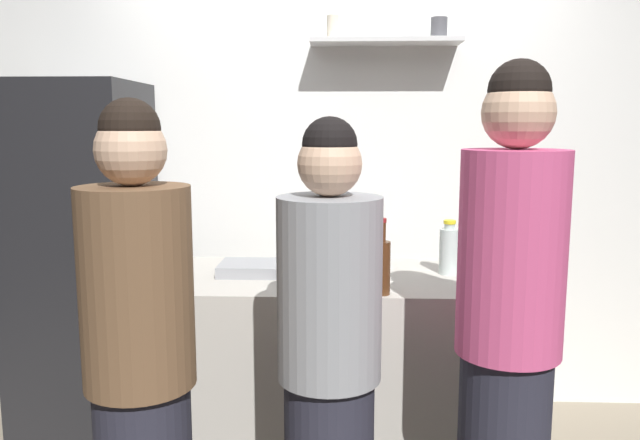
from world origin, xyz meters
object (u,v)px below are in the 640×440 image
object	(u,v)px
baking_pan	(258,268)
person_pink_top	(508,337)
water_bottle_plastic	(449,250)
person_grey_hoodie	(329,367)
refrigerator	(83,259)
utensil_holder	(335,279)
wine_bottle_dark_glass	(370,243)
person_brown_jacket	(141,372)
wine_bottle_amber_glass	(382,265)

from	to	relation	value
baking_pan	person_pink_top	distance (m)	1.20
water_bottle_plastic	person_grey_hoodie	size ratio (longest dim) A/B	0.15
refrigerator	utensil_holder	size ratio (longest dim) A/B	8.04
baking_pan	person_grey_hoodie	xyz separation A→B (m)	(0.35, -0.79, -0.15)
utensil_holder	water_bottle_plastic	world-z (taller)	water_bottle_plastic
baking_pan	water_bottle_plastic	size ratio (longest dim) A/B	1.38
baking_pan	wine_bottle_dark_glass	world-z (taller)	wine_bottle_dark_glass
wine_bottle_dark_glass	person_brown_jacket	size ratio (longest dim) A/B	0.19
utensil_holder	wine_bottle_dark_glass	world-z (taller)	wine_bottle_dark_glass
refrigerator	wine_bottle_dark_glass	bearing A→B (deg)	-8.49
refrigerator	wine_bottle_amber_glass	bearing A→B (deg)	-24.39
refrigerator	person_grey_hoodie	xyz separation A→B (m)	(1.30, -1.14, -0.11)
baking_pan	person_brown_jacket	distance (m)	0.97
wine_bottle_amber_glass	person_brown_jacket	distance (m)	1.00
refrigerator	wine_bottle_amber_glass	world-z (taller)	refrigerator
baking_pan	wine_bottle_amber_glass	size ratio (longest dim) A/B	1.11
wine_bottle_amber_glass	wine_bottle_dark_glass	size ratio (longest dim) A/B	0.95
utensil_holder	person_grey_hoodie	distance (m)	0.51
person_grey_hoodie	person_pink_top	world-z (taller)	person_pink_top
wine_bottle_dark_glass	wine_bottle_amber_glass	bearing A→B (deg)	-86.22
person_pink_top	baking_pan	bearing A→B (deg)	-41.27
refrigerator	baking_pan	distance (m)	1.02
utensil_holder	person_brown_jacket	size ratio (longest dim) A/B	0.13
refrigerator	person_brown_jacket	distance (m)	1.47
wine_bottle_dark_glass	person_grey_hoodie	world-z (taller)	person_grey_hoodie
refrigerator	person_pink_top	size ratio (longest dim) A/B	1.01
wine_bottle_dark_glass	person_brown_jacket	bearing A→B (deg)	-125.13
person_pink_top	person_grey_hoodie	bearing A→B (deg)	1.05
wine_bottle_amber_glass	person_brown_jacket	xyz separation A→B (m)	(-0.78, -0.60, -0.21)
person_grey_hoodie	person_brown_jacket	bearing A→B (deg)	-57.97
wine_bottle_amber_glass	person_pink_top	world-z (taller)	person_pink_top
wine_bottle_amber_glass	wine_bottle_dark_glass	distance (m)	0.46
baking_pan	wine_bottle_dark_glass	xyz separation A→B (m)	(0.51, 0.13, 0.09)
baking_pan	wine_bottle_amber_glass	bearing A→B (deg)	-31.15
baking_pan	person_pink_top	bearing A→B (deg)	-39.37
water_bottle_plastic	person_grey_hoodie	world-z (taller)	person_grey_hoodie
refrigerator	person_brown_jacket	world-z (taller)	refrigerator
baking_pan	person_pink_top	xyz separation A→B (m)	(0.93, -0.76, -0.05)
utensil_holder	wine_bottle_amber_glass	bearing A→B (deg)	-5.10
baking_pan	person_grey_hoodie	distance (m)	0.88
person_grey_hoodie	person_pink_top	xyz separation A→B (m)	(0.58, 0.03, 0.10)
utensil_holder	person_grey_hoodie	xyz separation A→B (m)	(-0.01, -0.48, -0.18)
refrigerator	person_pink_top	world-z (taller)	refrigerator
water_bottle_plastic	person_pink_top	xyz separation A→B (m)	(0.07, -0.79, -0.13)
person_grey_hoodie	person_pink_top	distance (m)	0.59
utensil_holder	water_bottle_plastic	bearing A→B (deg)	34.05
utensil_holder	person_grey_hoodie	size ratio (longest dim) A/B	0.14
person_brown_jacket	wine_bottle_amber_glass	bearing A→B (deg)	-40.11
person_pink_top	person_brown_jacket	bearing A→B (deg)	6.26
refrigerator	water_bottle_plastic	bearing A→B (deg)	-9.94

